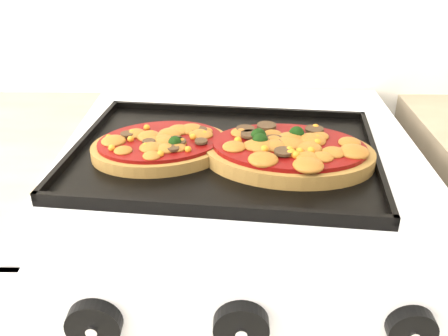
{
  "coord_description": "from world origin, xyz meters",
  "views": [
    {
      "loc": [
        -0.06,
        0.97,
        1.27
      ],
      "look_at": [
        -0.07,
        1.62,
        0.92
      ],
      "focal_mm": 40.0,
      "sensor_mm": 36.0,
      "label": 1
    }
  ],
  "objects": [
    {
      "name": "pizza_right",
      "position": [
        0.03,
        1.64,
        0.94
      ],
      "size": [
        0.28,
        0.21,
        0.04
      ],
      "primitive_type": null,
      "rotation": [
        0.0,
        0.0,
        -0.13
      ],
      "color": "olive",
      "rests_on": "baking_tray"
    },
    {
      "name": "control_panel",
      "position": [
        -0.05,
        1.39,
        0.85
      ],
      "size": [
        0.6,
        0.02,
        0.09
      ],
      "primitive_type": "cube",
      "color": "white",
      "rests_on": "stove"
    },
    {
      "name": "knob_center",
      "position": [
        -0.05,
        1.37,
        0.85
      ],
      "size": [
        0.06,
        0.02,
        0.06
      ],
      "primitive_type": "cylinder",
      "rotation": [
        1.57,
        0.0,
        0.0
      ],
      "color": "black",
      "rests_on": "control_panel"
    },
    {
      "name": "pizza_left",
      "position": [
        -0.17,
        1.66,
        0.94
      ],
      "size": [
        0.25,
        0.21,
        0.03
      ],
      "primitive_type": null,
      "rotation": [
        0.0,
        0.0,
        0.26
      ],
      "color": "olive",
      "rests_on": "baking_tray"
    },
    {
      "name": "baking_tray",
      "position": [
        -0.07,
        1.67,
        0.92
      ],
      "size": [
        0.5,
        0.39,
        0.02
      ],
      "primitive_type": "cube",
      "rotation": [
        0.0,
        0.0,
        -0.11
      ],
      "color": "black",
      "rests_on": "stove"
    },
    {
      "name": "knob_right",
      "position": [
        0.14,
        1.37,
        0.85
      ],
      "size": [
        0.05,
        0.02,
        0.05
      ],
      "primitive_type": "cylinder",
      "rotation": [
        1.57,
        0.0,
        0.0
      ],
      "color": "black",
      "rests_on": "control_panel"
    },
    {
      "name": "knob_left",
      "position": [
        -0.21,
        1.37,
        0.85
      ],
      "size": [
        0.06,
        0.02,
        0.06
      ],
      "primitive_type": "cylinder",
      "rotation": [
        1.57,
        0.0,
        0.0
      ],
      "color": "black",
      "rests_on": "control_panel"
    }
  ]
}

